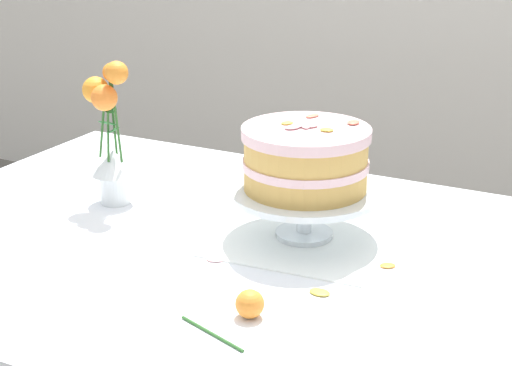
{
  "coord_description": "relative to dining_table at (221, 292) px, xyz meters",
  "views": [
    {
      "loc": [
        0.68,
        -1.2,
        1.36
      ],
      "look_at": [
        0.05,
        0.03,
        0.86
      ],
      "focal_mm": 56.13,
      "sensor_mm": 36.0,
      "label": 1
    }
  ],
  "objects": [
    {
      "name": "fallen_rose",
      "position": [
        0.17,
        -0.2,
        0.11
      ],
      "size": [
        0.13,
        0.12,
        0.05
      ],
      "color": "#2D6028",
      "rests_on": "dining_table"
    },
    {
      "name": "loose_petal_0",
      "position": [
        0.02,
        -0.05,
        0.09
      ],
      "size": [
        0.04,
        0.04,
        0.0
      ],
      "primitive_type": "ellipsoid",
      "rotation": [
        0.0,
        0.0,
        0.56
      ],
      "color": "pink",
      "rests_on": "dining_table"
    },
    {
      "name": "linen_napkin",
      "position": [
        0.12,
        0.12,
        0.09
      ],
      "size": [
        0.34,
        0.34,
        0.0
      ],
      "primitive_type": "cube",
      "rotation": [
        0.0,
        0.0,
        0.07
      ],
      "color": "white",
      "rests_on": "dining_table"
    },
    {
      "name": "loose_petal_2",
      "position": [
        0.23,
        -0.08,
        0.09
      ],
      "size": [
        0.04,
        0.03,
        0.01
      ],
      "primitive_type": "ellipsoid",
      "rotation": [
        0.0,
        0.0,
        3.05
      ],
      "color": "yellow",
      "rests_on": "dining_table"
    },
    {
      "name": "layer_cake",
      "position": [
        0.12,
        0.12,
        0.25
      ],
      "size": [
        0.24,
        0.24,
        0.12
      ],
      "color": "tan",
      "rests_on": "cake_stand"
    },
    {
      "name": "flower_vase",
      "position": [
        -0.32,
        0.1,
        0.23
      ],
      "size": [
        0.11,
        0.1,
        0.31
      ],
      "color": "silver",
      "rests_on": "dining_table"
    },
    {
      "name": "dining_table",
      "position": [
        0.0,
        0.0,
        0.0
      ],
      "size": [
        1.4,
        1.0,
        0.74
      ],
      "color": "white",
      "rests_on": "ground"
    },
    {
      "name": "cake_stand",
      "position": [
        0.12,
        0.12,
        0.17
      ],
      "size": [
        0.29,
        0.29,
        0.1
      ],
      "color": "silver",
      "rests_on": "linen_napkin"
    },
    {
      "name": "loose_petal_1",
      "position": [
        0.3,
        0.07,
        0.09
      ],
      "size": [
        0.04,
        0.03,
        0.0
      ],
      "primitive_type": "ellipsoid",
      "rotation": [
        0.0,
        0.0,
        3.79
      ],
      "color": "orange",
      "rests_on": "dining_table"
    }
  ]
}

